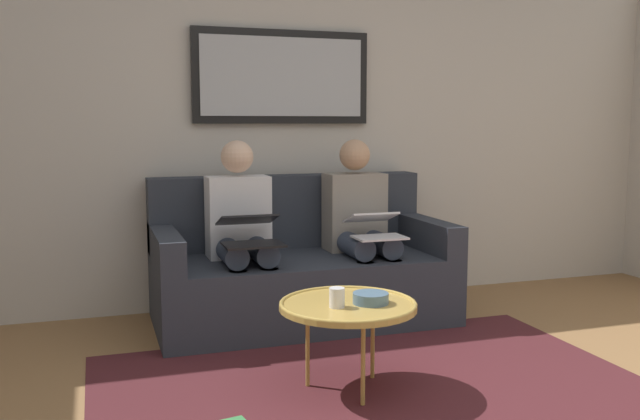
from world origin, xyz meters
TOP-DOWN VIEW (x-y plane):
  - wall_rear at (0.00, -2.60)m, footprint 6.00×0.12m
  - area_rug at (0.00, -0.85)m, footprint 2.60×1.80m
  - couch at (0.00, -2.12)m, footprint 1.82×0.90m
  - framed_mirror at (0.00, -2.51)m, footprint 1.21×0.05m
  - coffee_table at (0.13, -0.90)m, footprint 0.64×0.64m
  - cup at (0.20, -0.85)m, footprint 0.07×0.07m
  - bowl at (0.03, -0.87)m, footprint 0.17×0.17m
  - person_left at (-0.39, -2.05)m, footprint 0.38×0.58m
  - laptop_white at (-0.39, -1.81)m, footprint 0.30×0.34m
  - person_right at (0.39, -2.05)m, footprint 0.38×0.58m
  - laptop_black at (0.39, -1.82)m, footprint 0.33×0.39m

SIDE VIEW (x-z plane):
  - area_rug at x=0.00m, z-range 0.00..0.01m
  - couch at x=0.00m, z-range -0.14..0.76m
  - coffee_table at x=0.13m, z-range 0.19..0.62m
  - bowl at x=0.03m, z-range 0.42..0.47m
  - cup at x=0.20m, z-range 0.42..0.51m
  - person_left at x=-0.39m, z-range 0.04..1.18m
  - person_right at x=0.39m, z-range 0.04..1.18m
  - laptop_white at x=-0.39m, z-range 0.55..0.70m
  - laptop_black at x=0.39m, z-range 0.55..0.72m
  - wall_rear at x=0.00m, z-range 0.00..2.60m
  - framed_mirror at x=0.00m, z-range 1.24..1.86m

